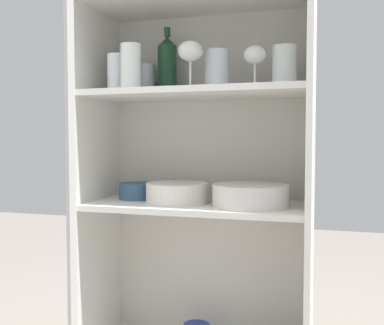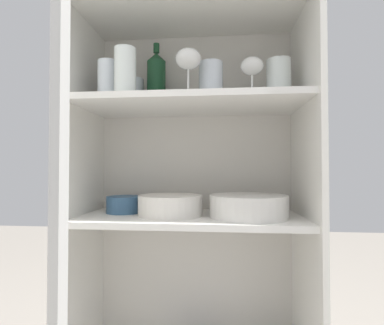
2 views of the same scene
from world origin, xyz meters
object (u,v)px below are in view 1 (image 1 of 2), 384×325
object	(u,v)px
serving_bowl_small	(136,190)
plate_stack_white	(251,195)
mixing_bowl_large	(177,192)
wine_bottle	(167,65)

from	to	relation	value
serving_bowl_small	plate_stack_white	bearing A→B (deg)	-8.40
plate_stack_white	mixing_bowl_large	world-z (taller)	plate_stack_white
serving_bowl_small	wine_bottle	bearing A→B (deg)	25.17
mixing_bowl_large	serving_bowl_small	xyz separation A→B (m)	(-0.17, 0.04, -0.00)
wine_bottle	serving_bowl_small	distance (m)	0.47
plate_stack_white	mixing_bowl_large	xyz separation A→B (m)	(-0.26, 0.02, 0.00)
wine_bottle	plate_stack_white	bearing A→B (deg)	-19.03
wine_bottle	mixing_bowl_large	distance (m)	0.47
plate_stack_white	mixing_bowl_large	bearing A→B (deg)	175.81
mixing_bowl_large	serving_bowl_small	size ratio (longest dim) A/B	1.74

